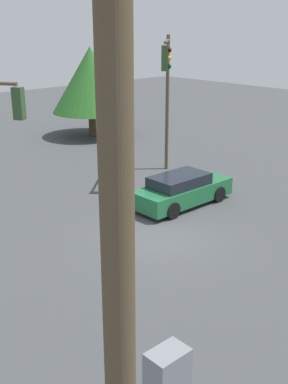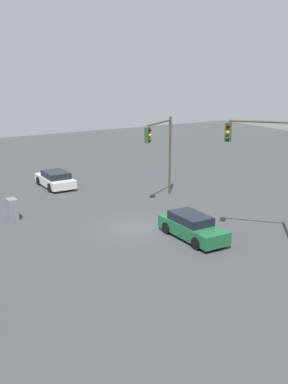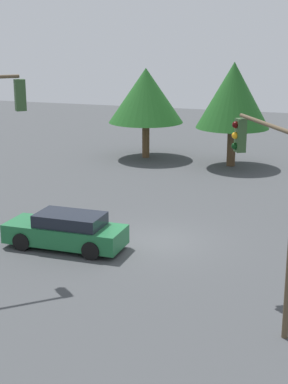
% 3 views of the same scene
% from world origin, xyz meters
% --- Properties ---
extents(ground_plane, '(80.00, 80.00, 0.00)m').
position_xyz_m(ground_plane, '(0.00, 0.00, 0.00)').
color(ground_plane, '#424447').
extents(sedan_green, '(4.64, 1.84, 1.39)m').
position_xyz_m(sedan_green, '(3.03, 1.81, 0.68)').
color(sedan_green, '#1E6638').
rests_on(sedan_green, ground_plane).
extents(traffic_signal_cross, '(3.06, 2.88, 6.89)m').
position_xyz_m(traffic_signal_cross, '(5.34, 5.15, 4.69)').
color(traffic_signal_cross, brown).
rests_on(traffic_signal_cross, ground_plane).
extents(utility_pole_tall, '(2.20, 0.28, 9.72)m').
position_xyz_m(utility_pole_tall, '(-9.03, -8.71, 5.15)').
color(utility_pole_tall, brown).
rests_on(utility_pole_tall, ground_plane).
extents(electrical_cabinet, '(0.85, 0.57, 1.35)m').
position_xyz_m(electrical_cabinet, '(-5.60, -5.96, 0.68)').
color(electrical_cabinet, gray).
rests_on(electrical_cabinet, ground_plane).
extents(tree_behind, '(5.30, 5.30, 5.98)m').
position_xyz_m(tree_behind, '(8.25, 15.26, 3.81)').
color(tree_behind, '#4C3823').
rests_on(tree_behind, ground_plane).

